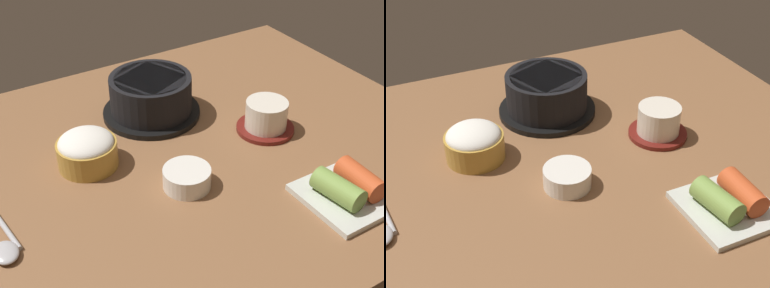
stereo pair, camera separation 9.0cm
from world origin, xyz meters
TOP-DOWN VIEW (x-y plane):
  - dining_table at (0.00, 0.00)cm, footprint 100.00×76.00cm
  - stone_pot at (3.00, 14.42)cm, footprint 18.66×18.66cm
  - rice_bowl at (-13.75, 5.62)cm, footprint 10.07×10.07cm
  - tea_cup_with_saucer at (18.18, -1.54)cm, footprint 10.64×10.64cm
  - banchan_cup_center at (-2.61, -7.90)cm, footprint 7.72×7.72cm
  - kimchi_plate at (16.86, -23.53)cm, footprint 13.33×13.33cm

SIDE VIEW (x-z plane):
  - dining_table at x=0.00cm, z-range 0.00..2.00cm
  - banchan_cup_center at x=-2.61cm, z-range 2.12..5.38cm
  - kimchi_plate at x=16.86cm, z-range 1.45..6.18cm
  - tea_cup_with_saucer at x=18.18cm, z-range 1.84..7.78cm
  - rice_bowl at x=-13.75cm, z-range 2.01..8.26cm
  - stone_pot at x=3.00cm, z-range 2.01..10.02cm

